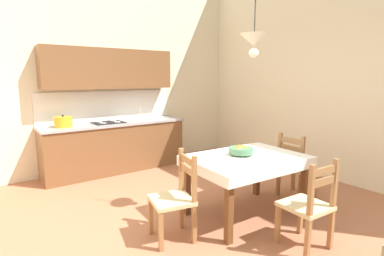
{
  "coord_description": "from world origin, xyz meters",
  "views": [
    {
      "loc": [
        -1.89,
        -2.64,
        1.7
      ],
      "look_at": [
        0.26,
        0.31,
        1.08
      ],
      "focal_mm": 28.03,
      "sensor_mm": 36.0,
      "label": 1
    }
  ],
  "objects_px": {
    "dining_table": "(246,166)",
    "kitchen_cabinetry": "(114,124)",
    "dining_chair_camera_side": "(309,206)",
    "fruit_bowl": "(241,150)",
    "pendant_lamp": "(254,41)",
    "dining_chair_tv_side": "(175,198)",
    "dining_chair_window_side": "(296,167)"
  },
  "relations": [
    {
      "from": "pendant_lamp",
      "to": "dining_chair_window_side",
      "type": "bearing_deg",
      "value": 3.44
    },
    {
      "from": "pendant_lamp",
      "to": "dining_table",
      "type": "bearing_deg",
      "value": 74.25
    },
    {
      "from": "dining_chair_camera_side",
      "to": "fruit_bowl",
      "type": "height_order",
      "value": "dining_chair_camera_side"
    },
    {
      "from": "fruit_bowl",
      "to": "dining_chair_window_side",
      "type": "bearing_deg",
      "value": -5.86
    },
    {
      "from": "dining_chair_tv_side",
      "to": "dining_chair_window_side",
      "type": "bearing_deg",
      "value": -2.09
    },
    {
      "from": "pendant_lamp",
      "to": "dining_chair_tv_side",
      "type": "bearing_deg",
      "value": 172.24
    },
    {
      "from": "dining_table",
      "to": "fruit_bowl",
      "type": "xyz_separation_m",
      "value": [
        -0.02,
        0.08,
        0.18
      ]
    },
    {
      "from": "dining_chair_window_side",
      "to": "pendant_lamp",
      "type": "height_order",
      "value": "pendant_lamp"
    },
    {
      "from": "dining_chair_window_side",
      "to": "kitchen_cabinetry",
      "type": "bearing_deg",
      "value": 119.99
    },
    {
      "from": "dining_table",
      "to": "kitchen_cabinetry",
      "type": "bearing_deg",
      "value": 102.41
    },
    {
      "from": "dining_table",
      "to": "dining_chair_camera_side",
      "type": "height_order",
      "value": "dining_chair_camera_side"
    },
    {
      "from": "dining_chair_window_side",
      "to": "dining_chair_tv_side",
      "type": "distance_m",
      "value": 1.98
    },
    {
      "from": "kitchen_cabinetry",
      "to": "dining_chair_tv_side",
      "type": "bearing_deg",
      "value": -98.56
    },
    {
      "from": "kitchen_cabinetry",
      "to": "dining_table",
      "type": "relative_size",
      "value": 1.77
    },
    {
      "from": "dining_chair_camera_side",
      "to": "dining_table",
      "type": "bearing_deg",
      "value": 87.68
    },
    {
      "from": "dining_table",
      "to": "dining_chair_camera_side",
      "type": "xyz_separation_m",
      "value": [
        -0.04,
        -0.89,
        -0.19
      ]
    },
    {
      "from": "dining_chair_tv_side",
      "to": "fruit_bowl",
      "type": "relative_size",
      "value": 3.1
    },
    {
      "from": "dining_table",
      "to": "pendant_lamp",
      "type": "height_order",
      "value": "pendant_lamp"
    },
    {
      "from": "dining_table",
      "to": "dining_chair_tv_side",
      "type": "bearing_deg",
      "value": 177.17
    },
    {
      "from": "dining_table",
      "to": "dining_chair_window_side",
      "type": "distance_m",
      "value": 1.0
    },
    {
      "from": "dining_chair_camera_side",
      "to": "pendant_lamp",
      "type": "xyz_separation_m",
      "value": [
        0.01,
        0.81,
        1.66
      ]
    },
    {
      "from": "kitchen_cabinetry",
      "to": "dining_chair_camera_side",
      "type": "relative_size",
      "value": 2.75
    },
    {
      "from": "dining_chair_window_side",
      "to": "dining_chair_tv_side",
      "type": "bearing_deg",
      "value": 177.91
    },
    {
      "from": "dining_table",
      "to": "dining_chair_camera_side",
      "type": "distance_m",
      "value": 0.91
    },
    {
      "from": "dining_table",
      "to": "dining_chair_tv_side",
      "type": "xyz_separation_m",
      "value": [
        -1.0,
        0.05,
        -0.19
      ]
    },
    {
      "from": "dining_chair_window_side",
      "to": "dining_chair_camera_side",
      "type": "bearing_deg",
      "value": -139.63
    },
    {
      "from": "dining_chair_window_side",
      "to": "pendant_lamp",
      "type": "distance_m",
      "value": 1.94
    },
    {
      "from": "dining_chair_tv_side",
      "to": "fruit_bowl",
      "type": "distance_m",
      "value": 1.05
    },
    {
      "from": "fruit_bowl",
      "to": "dining_chair_tv_side",
      "type": "bearing_deg",
      "value": -178.24
    },
    {
      "from": "kitchen_cabinetry",
      "to": "dining_chair_window_side",
      "type": "height_order",
      "value": "kitchen_cabinetry"
    },
    {
      "from": "dining_chair_camera_side",
      "to": "fruit_bowl",
      "type": "relative_size",
      "value": 3.1
    },
    {
      "from": "dining_table",
      "to": "fruit_bowl",
      "type": "distance_m",
      "value": 0.2
    }
  ]
}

